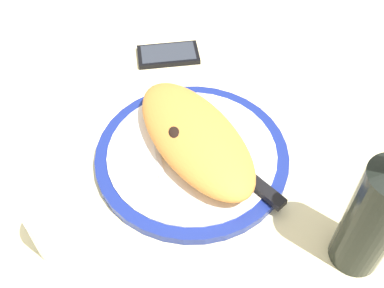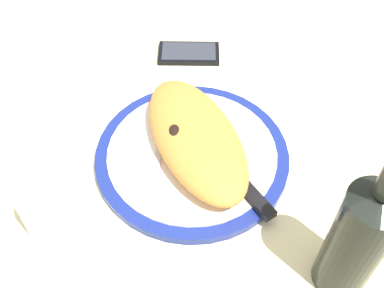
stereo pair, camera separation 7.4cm
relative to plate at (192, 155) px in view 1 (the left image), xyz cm
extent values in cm
cube|color=beige|center=(0.00, 0.00, -2.41)|extent=(150.00, 150.00, 3.00)
cylinder|color=navy|center=(0.00, 0.00, -0.12)|extent=(31.79, 31.79, 1.58)
cylinder|color=white|center=(0.00, 0.00, 0.82)|extent=(27.79, 27.79, 0.30)
ellipsoid|color=orange|center=(-0.57, 0.77, 3.75)|extent=(29.91, 18.72, 5.56)
ellipsoid|color=black|center=(-0.81, -2.38, 5.83)|extent=(3.19, 2.77, 0.99)
ellipsoid|color=black|center=(-4.55, 0.38, 6.00)|extent=(2.20, 1.98, 0.74)
cube|color=silver|center=(0.06, -5.57, 1.17)|extent=(12.19, 2.74, 0.40)
cube|color=silver|center=(8.06, -6.80, 1.17)|extent=(4.29, 2.78, 0.40)
cube|color=silver|center=(-0.54, 2.59, 1.17)|extent=(11.65, 6.50, 0.40)
cube|color=black|center=(9.66, 7.28, 1.57)|extent=(10.25, 6.15, 1.20)
cube|color=black|center=(-26.41, 3.57, -0.41)|extent=(8.51, 13.16, 1.00)
cube|color=#2D333D|center=(-26.41, 3.57, 0.17)|extent=(7.30, 11.55, 0.16)
cylinder|color=silver|center=(8.82, -22.55, 3.44)|extent=(7.17, 7.17, 8.70)
cylinder|color=silver|center=(8.82, -22.55, 1.75)|extent=(6.59, 6.59, 4.93)
cylinder|color=black|center=(23.55, 16.50, 8.63)|extent=(7.02, 7.02, 19.09)
camera|label=1|loc=(45.30, -14.77, 60.34)|focal=43.63mm
camera|label=2|loc=(47.05, -7.53, 60.34)|focal=43.63mm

